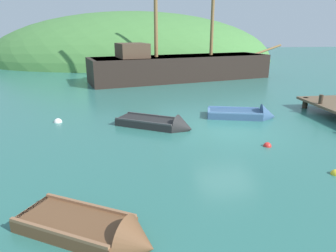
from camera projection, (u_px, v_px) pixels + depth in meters
The scene contains 9 objects.
ground_plane at pixel (228, 130), 13.19m from camera, with size 120.00×120.00×0.00m, color #2D6B60.
shore_hill at pixel (135, 60), 42.79m from camera, with size 38.09×25.46×12.88m, color #477F3D.
sailing_ship at pixel (180, 71), 26.16m from camera, with size 18.01×7.38×12.78m.
rowboat_center at pixel (161, 125), 13.58m from camera, with size 3.55×2.77×1.13m.
rowboat_near_dock at pixel (97, 233), 6.42m from camera, with size 3.24×2.52×1.09m.
rowboat_far at pixel (246, 115), 15.10m from camera, with size 3.44×2.01×1.18m.
buoy_white at pixel (58, 122), 14.34m from camera, with size 0.38×0.38×0.38m, color white.
buoy_red at pixel (267, 146), 11.41m from camera, with size 0.30×0.30×0.30m, color red.
buoy_yellow at pixel (336, 174), 9.20m from camera, with size 0.30×0.30×0.30m, color yellow.
Camera 1 is at (-4.29, -12.04, 4.15)m, focal length 32.92 mm.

